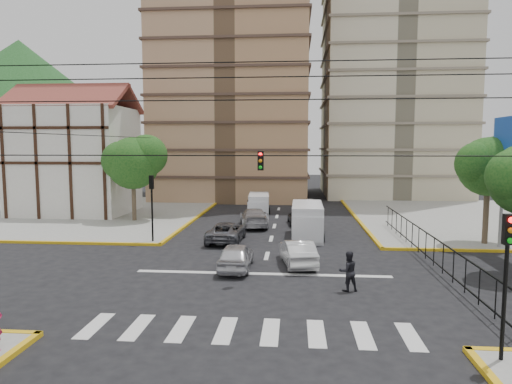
# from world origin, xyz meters

# --- Properties ---
(ground) EXTENTS (160.00, 160.00, 0.00)m
(ground) POSITION_xyz_m (0.00, 0.00, 0.00)
(ground) COLOR black
(ground) RESTS_ON ground
(sidewalk_nw) EXTENTS (26.00, 26.00, 0.15)m
(sidewalk_nw) POSITION_xyz_m (-20.00, 20.00, 0.07)
(sidewalk_nw) COLOR gray
(sidewalk_nw) RESTS_ON ground
(sidewalk_ne) EXTENTS (26.00, 26.00, 0.15)m
(sidewalk_ne) POSITION_xyz_m (20.00, 20.00, 0.07)
(sidewalk_ne) COLOR gray
(sidewalk_ne) RESTS_ON ground
(crosswalk_stripes) EXTENTS (12.00, 2.40, 0.01)m
(crosswalk_stripes) POSITION_xyz_m (0.00, -6.00, 0.01)
(crosswalk_stripes) COLOR silver
(crosswalk_stripes) RESTS_ON ground
(stop_line) EXTENTS (13.00, 0.40, 0.01)m
(stop_line) POSITION_xyz_m (0.00, 1.20, 0.01)
(stop_line) COLOR silver
(stop_line) RESTS_ON ground
(tower_tan) EXTENTS (18.00, 16.00, 48.00)m
(tower_tan) POSITION_xyz_m (-6.00, 36.00, 24.00)
(tower_tan) COLOR #AC7E56
(tower_tan) RESTS_ON ground
(tower_beige) EXTENTS (17.00, 16.00, 48.00)m
(tower_beige) POSITION_xyz_m (14.00, 40.00, 24.00)
(tower_beige) COLOR #C4B894
(tower_beige) RESTS_ON ground
(tudor_building) EXTENTS (10.80, 8.05, 12.23)m
(tudor_building) POSITION_xyz_m (-19.00, 20.00, 5.25)
(tudor_building) COLOR silver
(tudor_building) RESTS_ON ground
(distant_hill) EXTENTS (70.00, 70.00, 28.00)m
(distant_hill) POSITION_xyz_m (-55.00, 70.00, 14.00)
(distant_hill) COLOR #1B4918
(distant_hill) RESTS_ON ground
(park_fence) EXTENTS (0.10, 22.50, 1.66)m
(park_fence) POSITION_xyz_m (9.00, 4.50, 0.00)
(park_fence) COLOR black
(park_fence) RESTS_ON ground
(tree_park_c) EXTENTS (4.65, 3.80, 7.25)m
(tree_park_c) POSITION_xyz_m (14.09, 9.01, 5.34)
(tree_park_c) COLOR #473828
(tree_park_c) RESTS_ON ground
(tree_tudor) EXTENTS (5.39, 4.40, 7.43)m
(tree_tudor) POSITION_xyz_m (-11.90, 16.01, 5.22)
(tree_tudor) COLOR #473828
(tree_tudor) RESTS_ON ground
(traffic_light_se) EXTENTS (0.28, 0.22, 4.40)m
(traffic_light_se) POSITION_xyz_m (7.80, -7.80, 3.11)
(traffic_light_se) COLOR black
(traffic_light_se) RESTS_ON ground
(traffic_light_nw) EXTENTS (0.28, 0.22, 4.40)m
(traffic_light_nw) POSITION_xyz_m (-7.80, 7.80, 3.11)
(traffic_light_nw) COLOR black
(traffic_light_nw) RESTS_ON ground
(traffic_light_hanging) EXTENTS (18.00, 9.12, 0.92)m
(traffic_light_hanging) POSITION_xyz_m (0.00, -2.04, 5.90)
(traffic_light_hanging) COLOR black
(traffic_light_hanging) RESTS_ON ground
(van_right_lane) EXTENTS (2.23, 5.35, 2.40)m
(van_right_lane) POSITION_xyz_m (2.51, 10.34, 1.17)
(van_right_lane) COLOR silver
(van_right_lane) RESTS_ON ground
(van_left_lane) EXTENTS (2.07, 4.65, 2.05)m
(van_left_lane) POSITION_xyz_m (-1.66, 19.75, 0.99)
(van_left_lane) COLOR silver
(van_left_lane) RESTS_ON ground
(car_silver_front_left) EXTENTS (1.66, 4.13, 1.41)m
(car_silver_front_left) POSITION_xyz_m (-1.45, 1.99, 0.70)
(car_silver_front_left) COLOR silver
(car_silver_front_left) RESTS_ON ground
(car_white_front_right) EXTENTS (2.22, 4.49, 1.42)m
(car_white_front_right) POSITION_xyz_m (1.79, 3.09, 0.71)
(car_white_front_right) COLOR silver
(car_white_front_right) RESTS_ON ground
(car_grey_mid_left) EXTENTS (2.37, 4.89, 1.34)m
(car_grey_mid_left) POSITION_xyz_m (-2.99, 8.80, 0.67)
(car_grey_mid_left) COLOR #5C5E64
(car_grey_mid_left) RESTS_ON ground
(car_silver_rear_left) EXTENTS (2.90, 5.42, 1.49)m
(car_silver_rear_left) POSITION_xyz_m (-1.64, 14.70, 0.75)
(car_silver_rear_left) COLOR #AAA9AE
(car_silver_rear_left) RESTS_ON ground
(car_darkgrey_mid_right) EXTENTS (1.82, 3.77, 1.24)m
(car_darkgrey_mid_right) POSITION_xyz_m (1.88, 15.90, 0.62)
(car_darkgrey_mid_right) COLOR #242426
(car_darkgrey_mid_right) RESTS_ON ground
(car_white_rear_right) EXTENTS (1.69, 4.51, 1.47)m
(car_white_rear_right) POSITION_xyz_m (2.57, 21.57, 0.74)
(car_white_rear_right) COLOR white
(car_white_rear_right) RESTS_ON ground
(pedestrian_crosswalk) EXTENTS (1.04, 0.92, 1.81)m
(pedestrian_crosswalk) POSITION_xyz_m (4.03, -1.19, 0.91)
(pedestrian_crosswalk) COLOR black
(pedestrian_crosswalk) RESTS_ON ground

